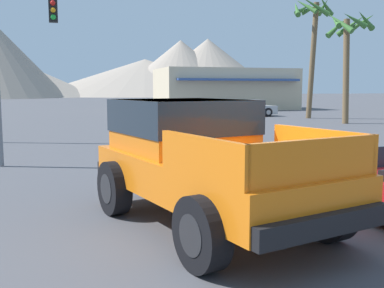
# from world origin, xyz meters

# --- Properties ---
(ground_plane) EXTENTS (320.00, 320.00, 0.00)m
(ground_plane) POSITION_xyz_m (0.00, 0.00, 0.00)
(ground_plane) COLOR #4C4C51
(orange_pickup_truck) EXTENTS (3.13, 5.00, 1.90)m
(orange_pickup_truck) POSITION_xyz_m (-0.56, 0.30, 1.08)
(orange_pickup_truck) COLOR orange
(orange_pickup_truck) RESTS_ON ground_plane
(parked_car_silver) EXTENTS (4.30, 1.99, 1.24)m
(parked_car_silver) POSITION_xyz_m (11.05, 24.90, 0.63)
(parked_car_silver) COLOR #B7BABF
(parked_car_silver) RESTS_ON ground_plane
(traffic_light_main) EXTENTS (3.37, 0.38, 5.87)m
(traffic_light_main) POSITION_xyz_m (-4.33, 12.64, 4.07)
(traffic_light_main) COLOR slate
(traffic_light_main) RESTS_ON ground_plane
(palm_tree_tall) EXTENTS (2.93, 2.87, 8.26)m
(palm_tree_tall) POSITION_xyz_m (14.23, 21.43, 6.19)
(palm_tree_tall) COLOR brown
(palm_tree_tall) RESTS_ON ground_plane
(palm_tree_short) EXTENTS (2.79, 2.83, 6.54)m
(palm_tree_short) POSITION_xyz_m (13.84, 16.78, 4.96)
(palm_tree_short) COLOR brown
(palm_tree_short) RESTS_ON ground_plane
(storefront_building) EXTENTS (13.35, 7.72, 4.03)m
(storefront_building) POSITION_xyz_m (13.61, 36.32, 2.02)
(storefront_building) COLOR beige
(storefront_building) RESTS_ON ground_plane
(distant_mountain_range) EXTENTS (108.00, 75.51, 19.81)m
(distant_mountain_range) POSITION_xyz_m (12.98, 121.72, 7.24)
(distant_mountain_range) COLOR gray
(distant_mountain_range) RESTS_ON ground_plane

